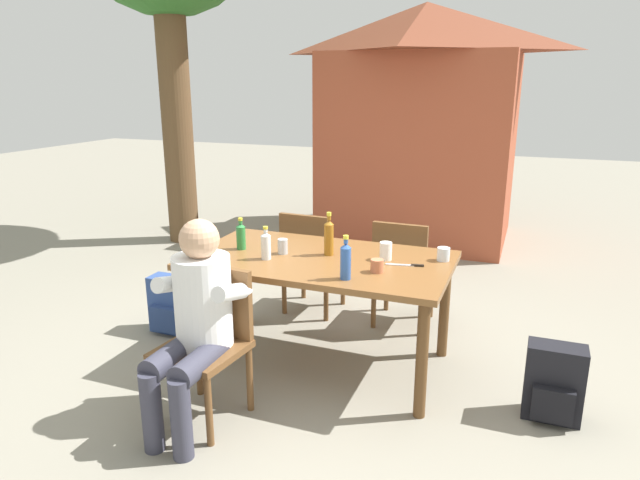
% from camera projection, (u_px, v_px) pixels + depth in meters
% --- Properties ---
extents(ground_plane, '(24.00, 24.00, 0.00)m').
position_uv_depth(ground_plane, '(320.00, 362.00, 3.92)').
color(ground_plane, gray).
extents(dining_table, '(1.71, 0.97, 0.76)m').
position_uv_depth(dining_table, '(320.00, 270.00, 3.74)').
color(dining_table, brown).
rests_on(dining_table, ground_plane).
extents(chair_near_left, '(0.49, 0.49, 0.87)m').
position_uv_depth(chair_near_left, '(210.00, 335.00, 3.21)').
color(chair_near_left, brown).
rests_on(chair_near_left, ground_plane).
extents(chair_far_right, '(0.45, 0.45, 0.87)m').
position_uv_depth(chair_far_right, '(402.00, 268.00, 4.36)').
color(chair_far_right, brown).
rests_on(chair_far_right, ground_plane).
extents(chair_far_left, '(0.46, 0.46, 0.87)m').
position_uv_depth(chair_far_left, '(310.00, 257.00, 4.63)').
color(chair_far_left, brown).
rests_on(chair_far_left, ground_plane).
extents(person_in_white_shirt, '(0.47, 0.61, 1.18)m').
position_uv_depth(person_in_white_shirt, '(196.00, 315.00, 3.07)').
color(person_in_white_shirt, white).
rests_on(person_in_white_shirt, ground_plane).
extents(bottle_green, '(0.06, 0.06, 0.22)m').
position_uv_depth(bottle_green, '(241.00, 236.00, 3.87)').
color(bottle_green, '#287A38').
rests_on(bottle_green, dining_table).
extents(bottle_blue, '(0.06, 0.06, 0.27)m').
position_uv_depth(bottle_blue, '(346.00, 260.00, 3.28)').
color(bottle_blue, '#2D56A3').
rests_on(bottle_blue, dining_table).
extents(bottle_clear, '(0.06, 0.06, 0.22)m').
position_uv_depth(bottle_clear, '(266.00, 245.00, 3.65)').
color(bottle_clear, white).
rests_on(bottle_clear, dining_table).
extents(bottle_amber, '(0.06, 0.06, 0.29)m').
position_uv_depth(bottle_amber, '(329.00, 237.00, 3.73)').
color(bottle_amber, '#996019').
rests_on(bottle_amber, dining_table).
extents(cup_white, '(0.08, 0.08, 0.12)m').
position_uv_depth(cup_white, '(386.00, 251.00, 3.65)').
color(cup_white, white).
rests_on(cup_white, dining_table).
extents(cup_terracotta, '(0.08, 0.08, 0.08)m').
position_uv_depth(cup_terracotta, '(377.00, 266.00, 3.42)').
color(cup_terracotta, '#BC6B47').
rests_on(cup_terracotta, dining_table).
extents(cup_glass, '(0.08, 0.08, 0.09)m').
position_uv_depth(cup_glass, '(443.00, 254.00, 3.64)').
color(cup_glass, silver).
rests_on(cup_glass, dining_table).
extents(cup_steel, '(0.07, 0.07, 0.10)m').
position_uv_depth(cup_steel, '(283.00, 246.00, 3.78)').
color(cup_steel, '#B2B7BC').
rests_on(cup_steel, dining_table).
extents(table_knife, '(0.24, 0.06, 0.01)m').
position_uv_depth(table_knife, '(408.00, 265.00, 3.55)').
color(table_knife, silver).
rests_on(table_knife, dining_table).
extents(backpack_by_near_side, '(0.32, 0.23, 0.45)m').
position_uv_depth(backpack_by_near_side, '(554.00, 384.00, 3.21)').
color(backpack_by_near_side, black).
rests_on(backpack_by_near_side, ground_plane).
extents(backpack_by_far_side, '(0.34, 0.23, 0.44)m').
position_uv_depth(backpack_by_far_side, '(171.00, 306.00, 4.34)').
color(backpack_by_far_side, '#2D4784').
rests_on(backpack_by_far_side, ground_plane).
extents(brick_kiosk, '(2.46, 1.98, 2.75)m').
position_uv_depth(brick_kiosk, '(422.00, 119.00, 6.74)').
color(brick_kiosk, '#9E472D').
rests_on(brick_kiosk, ground_plane).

